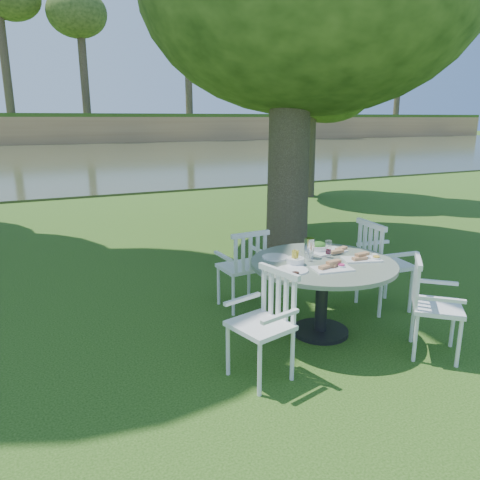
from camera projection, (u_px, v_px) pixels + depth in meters
name	position (u px, v px, depth m)	size (l,w,h in m)	color
ground	(248.00, 321.00, 4.98)	(140.00, 140.00, 0.00)	#1A3D0C
table	(323.00, 275.00, 4.56)	(1.40, 1.40, 0.75)	black
chair_ne	(378.00, 259.00, 5.17)	(0.53, 0.56, 1.01)	white
chair_nw	(245.00, 264.00, 5.17)	(0.49, 0.46, 0.91)	white
chair_sw	(268.00, 315.00, 3.83)	(0.52, 0.55, 0.90)	white
chair_se	(427.00, 299.00, 4.19)	(0.62, 0.62, 0.89)	white
tableware	(315.00, 256.00, 4.58)	(1.13, 0.82, 0.20)	white
river	(58.00, 159.00, 25.09)	(100.00, 28.00, 0.12)	#303620
far_bank	(34.00, 55.00, 39.21)	(100.00, 18.00, 15.20)	#A1784B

